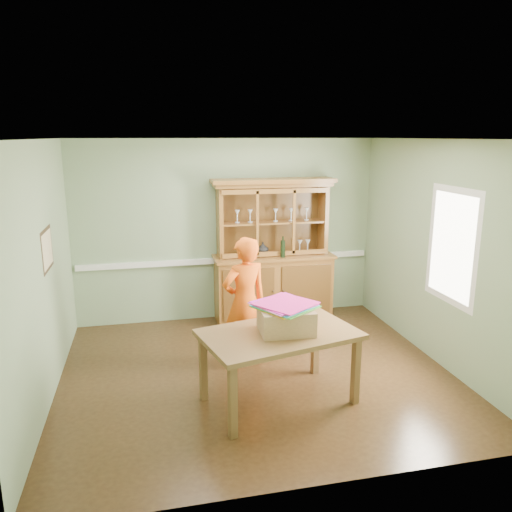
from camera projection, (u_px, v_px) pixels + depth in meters
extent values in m
plane|color=#472E16|center=(257.00, 374.00, 5.89)|extent=(4.50, 4.50, 0.00)
plane|color=white|center=(257.00, 139.00, 5.25)|extent=(4.50, 4.50, 0.00)
plane|color=gray|center=(227.00, 231.00, 7.47)|extent=(4.50, 0.00, 4.50)
plane|color=gray|center=(42.00, 275.00, 5.09)|extent=(0.00, 4.00, 4.00)
plane|color=gray|center=(437.00, 253.00, 6.05)|extent=(0.00, 4.00, 4.00)
plane|color=gray|center=(316.00, 329.00, 3.67)|extent=(4.50, 0.00, 4.50)
cube|color=white|center=(228.00, 260.00, 7.55)|extent=(4.41, 0.05, 0.08)
cube|color=#352615|center=(48.00, 249.00, 5.33)|extent=(0.03, 0.60, 0.46)
cube|color=beige|center=(48.00, 249.00, 5.33)|extent=(0.01, 0.52, 0.38)
cube|color=white|center=(452.00, 246.00, 5.72)|extent=(0.03, 0.96, 1.36)
cube|color=white|center=(451.00, 246.00, 5.72)|extent=(0.01, 0.80, 1.20)
cube|color=brown|center=(273.00, 288.00, 7.56)|extent=(1.73, 0.53, 0.96)
cube|color=brown|center=(274.00, 256.00, 7.43)|extent=(1.79, 0.59, 0.04)
cube|color=brown|center=(270.00, 219.00, 7.55)|extent=(1.64, 0.04, 1.01)
cube|color=brown|center=(220.00, 223.00, 7.22)|extent=(0.06, 0.37, 1.01)
cube|color=brown|center=(323.00, 219.00, 7.56)|extent=(0.06, 0.37, 1.01)
cube|color=brown|center=(273.00, 184.00, 7.27)|extent=(1.73, 0.42, 0.06)
cube|color=brown|center=(273.00, 181.00, 7.23)|extent=(1.81, 0.46, 0.06)
cube|color=brown|center=(272.00, 222.00, 7.40)|extent=(1.52, 0.32, 0.02)
imported|color=#B2B2B7|center=(263.00, 248.00, 7.46)|extent=(0.18, 0.18, 0.18)
imported|color=yellow|center=(244.00, 254.00, 7.41)|extent=(0.21, 0.21, 0.05)
cylinder|color=black|center=(283.00, 247.00, 7.26)|extent=(0.07, 0.07, 0.31)
cube|color=brown|center=(279.00, 334.00, 5.11)|extent=(1.74, 1.28, 0.05)
cube|color=brown|center=(233.00, 402.00, 4.56)|extent=(0.09, 0.09, 0.73)
cube|color=brown|center=(203.00, 368.00, 5.23)|extent=(0.09, 0.09, 0.73)
cube|color=brown|center=(356.00, 371.00, 5.16)|extent=(0.09, 0.09, 0.73)
cube|color=brown|center=(315.00, 344.00, 5.83)|extent=(0.09, 0.09, 0.73)
cube|color=tan|center=(286.00, 320.00, 5.08)|extent=(0.56, 0.45, 0.25)
cube|color=gold|center=(284.00, 307.00, 5.08)|extent=(0.70, 0.70, 0.01)
cube|color=green|center=(284.00, 306.00, 5.07)|extent=(0.70, 0.70, 0.01)
cube|color=#31BDE9|center=(284.00, 306.00, 5.07)|extent=(0.70, 0.70, 0.01)
cube|color=pink|center=(284.00, 305.00, 5.07)|extent=(0.70, 0.70, 0.01)
cube|color=#E422CA|center=(284.00, 304.00, 5.07)|extent=(0.70, 0.70, 0.01)
cube|color=#EA2391|center=(284.00, 303.00, 5.06)|extent=(0.70, 0.70, 0.01)
imported|color=#EC560E|center=(245.00, 303.00, 5.94)|extent=(0.67, 0.54, 1.60)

